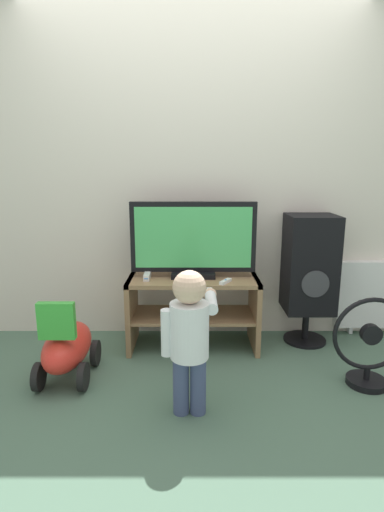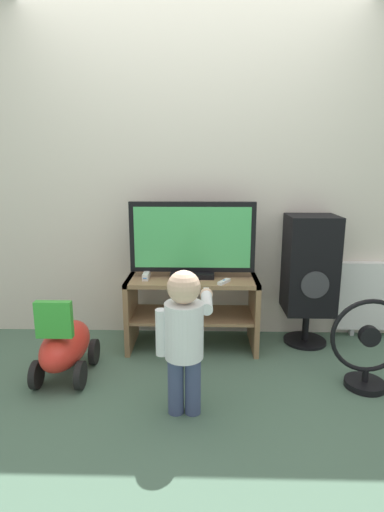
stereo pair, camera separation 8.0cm
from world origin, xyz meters
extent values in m
plane|color=#4C6B56|center=(0.00, 0.00, 0.00)|extent=(16.00, 16.00, 0.00)
cube|color=silver|center=(0.00, 0.52, 1.30)|extent=(10.00, 0.06, 2.60)
cube|color=#93704C|center=(0.00, 0.22, 0.53)|extent=(0.96, 0.44, 0.03)
cube|color=#93704C|center=(0.00, 0.22, 0.25)|extent=(0.92, 0.40, 0.02)
cube|color=#93704C|center=(-0.46, 0.22, 0.27)|extent=(0.04, 0.44, 0.55)
cube|color=#93704C|center=(0.46, 0.22, 0.27)|extent=(0.04, 0.44, 0.55)
cube|color=black|center=(0.00, 0.24, 0.57)|extent=(0.32, 0.20, 0.04)
cube|color=black|center=(0.00, 0.24, 0.84)|extent=(0.92, 0.05, 0.51)
cube|color=#4CBF66|center=(0.00, 0.21, 0.84)|extent=(0.85, 0.01, 0.44)
cube|color=white|center=(-0.34, 0.19, 0.57)|extent=(0.04, 0.18, 0.04)
cube|color=#3F8CE5|center=(-0.34, 0.10, 0.57)|extent=(0.03, 0.00, 0.01)
cube|color=white|center=(0.23, 0.07, 0.56)|extent=(0.10, 0.13, 0.02)
cylinder|color=#337FD8|center=(0.23, 0.07, 0.57)|extent=(0.01, 0.01, 0.00)
cylinder|color=#3F4C72|center=(-0.07, -0.64, 0.17)|extent=(0.09, 0.09, 0.34)
cylinder|color=#3F4C72|center=(0.02, -0.64, 0.17)|extent=(0.09, 0.09, 0.34)
cylinder|color=white|center=(-0.02, -0.64, 0.49)|extent=(0.21, 0.21, 0.31)
sphere|color=beige|center=(-0.02, -0.64, 0.73)|extent=(0.18, 0.18, 0.18)
cylinder|color=white|center=(-0.14, -0.64, 0.48)|extent=(0.06, 0.06, 0.26)
cylinder|color=white|center=(0.10, -0.51, 0.61)|extent=(0.06, 0.26, 0.06)
sphere|color=beige|center=(0.10, -0.38, 0.61)|extent=(0.08, 0.08, 0.08)
cube|color=white|center=(0.10, -0.34, 0.61)|extent=(0.03, 0.13, 0.02)
cylinder|color=black|center=(0.88, 0.30, 0.01)|extent=(0.33, 0.33, 0.02)
cylinder|color=black|center=(0.88, 0.30, 0.13)|extent=(0.05, 0.05, 0.26)
cube|color=black|center=(0.88, 0.30, 0.63)|extent=(0.36, 0.34, 0.74)
cylinder|color=#38383D|center=(0.88, 0.13, 0.52)|extent=(0.20, 0.01, 0.20)
cylinder|color=black|center=(1.09, -0.35, 0.02)|extent=(0.25, 0.25, 0.04)
cylinder|color=black|center=(1.09, -0.35, 0.08)|extent=(0.04, 0.04, 0.08)
torus|color=black|center=(1.09, -0.35, 0.34)|extent=(0.47, 0.03, 0.47)
cylinder|color=black|center=(1.09, -0.35, 0.34)|extent=(0.12, 0.05, 0.12)
ellipsoid|color=red|center=(-0.81, -0.25, 0.21)|extent=(0.27, 0.58, 0.25)
cube|color=green|center=(-0.81, -0.41, 0.45)|extent=(0.22, 0.05, 0.23)
cylinder|color=black|center=(-0.95, -0.09, 0.09)|extent=(0.04, 0.18, 0.18)
cylinder|color=black|center=(-0.68, -0.09, 0.09)|extent=(0.04, 0.18, 0.18)
cylinder|color=black|center=(-0.95, -0.41, 0.09)|extent=(0.04, 0.18, 0.18)
cylinder|color=black|center=(-0.68, -0.41, 0.09)|extent=(0.04, 0.18, 0.18)
cube|color=silver|center=(1.30, 0.45, 0.03)|extent=(0.03, 0.05, 0.06)
camera|label=1|loc=(-0.01, -2.63, 1.35)|focal=28.00mm
camera|label=2|loc=(0.07, -2.63, 1.35)|focal=28.00mm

